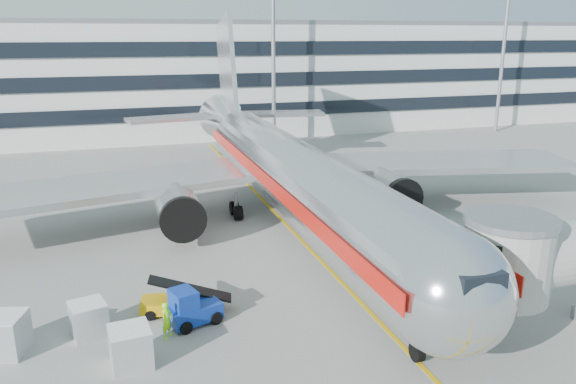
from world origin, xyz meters
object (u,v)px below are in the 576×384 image
object	(u,v)px
baggage_tug	(191,309)
cargo_container_right	(4,335)
main_jet	(284,168)
ramp_worker	(167,320)
cargo_container_left	(89,319)
belt_loader	(180,302)
cargo_container_front	(131,347)

from	to	relation	value
baggage_tug	cargo_container_right	bearing A→B (deg)	-179.09
main_jet	ramp_worker	distance (m)	17.97
main_jet	cargo_container_right	bearing A→B (deg)	-141.71
cargo_container_right	ramp_worker	bearing A→B (deg)	-6.40
cargo_container_right	ramp_worker	world-z (taller)	cargo_container_right
ramp_worker	cargo_container_left	bearing A→B (deg)	111.36
main_jet	baggage_tug	distance (m)	16.53
cargo_container_left	ramp_worker	distance (m)	3.78
belt_loader	cargo_container_left	xyz separation A→B (m)	(-4.41, -0.92, 0.26)
belt_loader	cargo_container_right	distance (m)	8.08
main_jet	ramp_worker	bearing A→B (deg)	-125.31
main_jet	cargo_container_left	size ratio (longest dim) A/B	26.91
cargo_container_front	ramp_worker	distance (m)	2.58
main_jet	cargo_container_front	distance (m)	20.49
cargo_container_right	ramp_worker	distance (m)	7.09
baggage_tug	cargo_container_left	bearing A→B (deg)	174.62
cargo_container_right	cargo_container_front	distance (m)	5.96
cargo_container_front	ramp_worker	world-z (taller)	cargo_container_front
main_jet	belt_loader	distance (m)	15.72
baggage_tug	cargo_container_right	size ratio (longest dim) A/B	1.33
cargo_container_right	cargo_container_left	bearing A→B (deg)	9.38
cargo_container_left	ramp_worker	size ratio (longest dim) A/B	1.07
cargo_container_right	cargo_container_front	xyz separation A→B (m)	(5.31, -2.70, -0.03)
belt_loader	cargo_container_front	distance (m)	4.96
belt_loader	ramp_worker	size ratio (longest dim) A/B	2.40
main_jet	cargo_container_left	xyz separation A→B (m)	(-13.72, -13.03, -3.41)
cargo_container_front	ramp_worker	bearing A→B (deg)	47.87
cargo_container_front	baggage_tug	bearing A→B (deg)	43.48
baggage_tug	cargo_container_left	xyz separation A→B (m)	(-4.78, 0.45, -0.01)
cargo_container_left	cargo_container_front	xyz separation A→B (m)	(1.79, -3.28, 0.07)
baggage_tug	ramp_worker	distance (m)	1.56
main_jet	belt_loader	bearing A→B (deg)	-127.54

